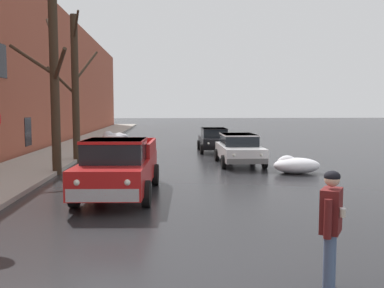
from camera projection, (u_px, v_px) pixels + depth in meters
ground_plane at (228, 279)px, 6.46m from camera, size 200.00×200.00×0.00m
left_sidewalk_slab at (63, 153)px, 23.89m from camera, size 3.21×80.00×0.15m
brick_townhouse_facade at (22, 64)px, 23.30m from camera, size 0.63×80.00×10.18m
snow_bank_near_corner_left at (113, 136)px, 34.87m from camera, size 2.10×0.96×0.71m
snow_bank_along_left_kerb at (295, 165)px, 16.84m from camera, size 1.90×1.23×0.71m
snow_bank_mid_block_left at (114, 136)px, 34.93m from camera, size 2.04×1.46×0.57m
snow_bank_near_corner_right at (233, 138)px, 32.00m from camera, size 2.18×0.93×0.65m
bare_tree_second_along_sidewalk at (54, 78)px, 16.25m from camera, size 2.64×2.55×7.43m
bare_tree_mid_block at (75, 87)px, 20.09m from camera, size 2.38×2.88×7.10m
pickup_truck_red_approaching_near_lane at (119, 167)px, 12.49m from camera, size 2.35×5.42×1.76m
sedan_white_parked_kerbside_close at (239, 148)px, 19.49m from camera, size 2.05×4.41×1.42m
sedan_black_parked_kerbside_mid at (214, 139)px, 25.10m from camera, size 1.93×4.25×1.42m
pedestrian_with_coffee at (331, 220)px, 5.98m from camera, size 0.44×0.59×1.76m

